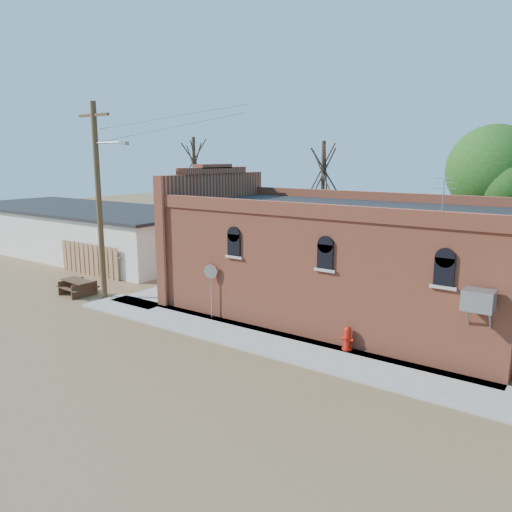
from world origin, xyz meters
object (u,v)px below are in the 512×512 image
Objects in this scene: stop_sign at (211,277)px; trash_barrel at (210,280)px; fire_hydrant at (347,338)px; utility_pole at (99,198)px; picnic_table at (78,285)px; brick_bar at (335,260)px.

trash_barrel is at bearing 137.50° from stop_sign.
utility_pole is at bearing 179.26° from fire_hydrant.
trash_barrel is 6.44m from picnic_table.
picnic_table is (-1.65, -0.33, -4.29)m from utility_pole.
stop_sign is at bearing -135.12° from brick_bar.
brick_bar is 21.75× the size of trash_barrel.
stop_sign is at bearing -48.70° from trash_barrel.
picnic_table is at bearing -157.98° from brick_bar.
trash_barrel is at bearing 56.39° from utility_pole.
brick_bar is 19.77× the size of fire_hydrant.
trash_barrel reaches higher than picnic_table.
fire_hydrant is at bearing 2.81° from utility_pole.
stop_sign is 7.89m from picnic_table.
brick_bar is 10.96m from utility_pole.
brick_bar is at bearing 23.69° from utility_pole.
picnic_table is at bearing -168.63° from utility_pole.
stop_sign is 5.08m from trash_barrel.
picnic_table is (-4.49, -4.61, 0.02)m from trash_barrel.
fire_hydrant is at bearing -57.29° from brick_bar.
brick_bar is at bearing 119.17° from fire_hydrant.
utility_pole reaches higher than trash_barrel.
brick_bar is 4.77m from fire_hydrant.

